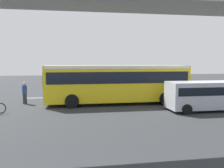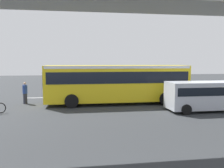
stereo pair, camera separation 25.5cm
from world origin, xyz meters
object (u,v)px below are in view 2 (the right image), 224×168
parked_van (201,94)px  traffic_sign (174,76)px  pedestrian (25,93)px  city_bus (117,81)px

parked_van → traffic_sign: bearing=-101.3°
pedestrian → traffic_sign: traffic_sign is taller
city_bus → parked_van: 6.51m
parked_van → traffic_sign: size_ratio=1.71×
parked_van → pedestrian: parked_van is taller
city_bus → pedestrian: (7.52, -1.07, -1.00)m
city_bus → traffic_sign: size_ratio=4.12×
pedestrian → traffic_sign: bearing=-164.3°
pedestrian → traffic_sign: 15.28m
pedestrian → traffic_sign: (-14.68, -4.14, 1.00)m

